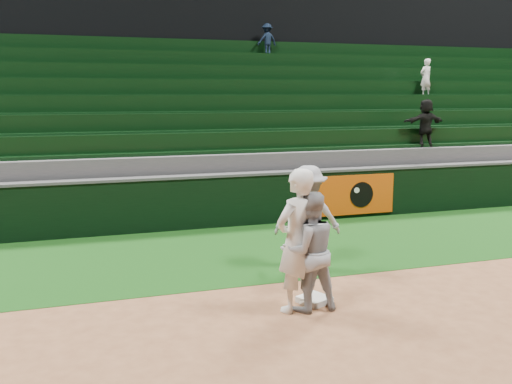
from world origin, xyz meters
TOP-DOWN VIEW (x-y plane):
  - ground at (0.00, 0.00)m, footprint 70.00×70.00m
  - foul_grass at (0.00, 3.00)m, footprint 36.00×4.20m
  - upper_deck at (0.00, 17.45)m, footprint 40.00×12.00m
  - first_base at (-0.11, -0.11)m, footprint 0.54×0.54m
  - first_baseman at (-0.47, -0.29)m, footprint 0.89×0.76m
  - baserunner at (-0.30, -0.32)m, footprint 0.85×0.66m
  - base_coach at (0.51, 1.64)m, footprint 1.32×0.97m
  - field_wall at (0.03, 5.20)m, footprint 36.00×0.45m
  - stadium_seating at (0.00, 8.97)m, footprint 36.00×5.95m

SIDE VIEW (x-z plane):
  - ground at x=0.00m, z-range 0.00..0.00m
  - foul_grass at x=0.00m, z-range 0.00..0.01m
  - first_base at x=-0.11m, z-range 0.00..0.09m
  - field_wall at x=0.03m, z-range 0.01..1.26m
  - baserunner at x=-0.30m, z-range 0.00..1.74m
  - base_coach at x=0.51m, z-range 0.01..1.84m
  - first_baseman at x=-0.47m, z-range 0.00..2.07m
  - stadium_seating at x=0.00m, z-range -1.00..4.40m
  - upper_deck at x=0.00m, z-range 0.00..12.00m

